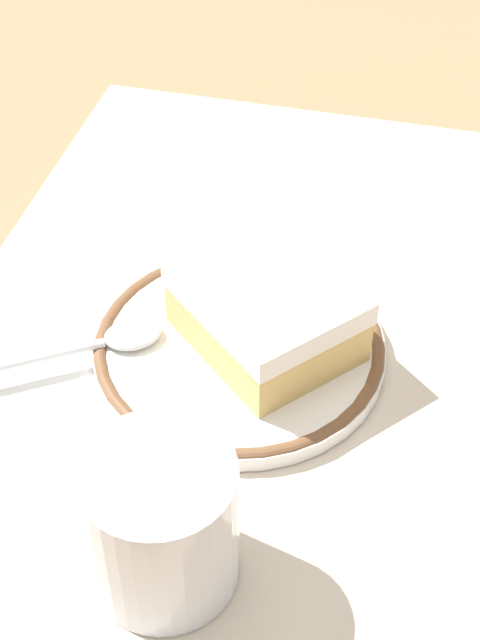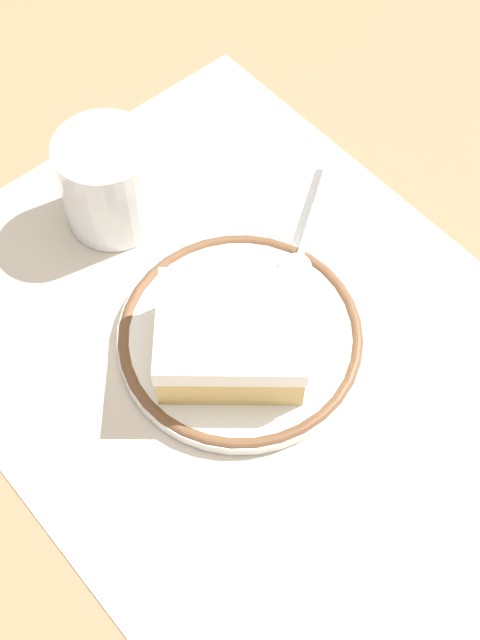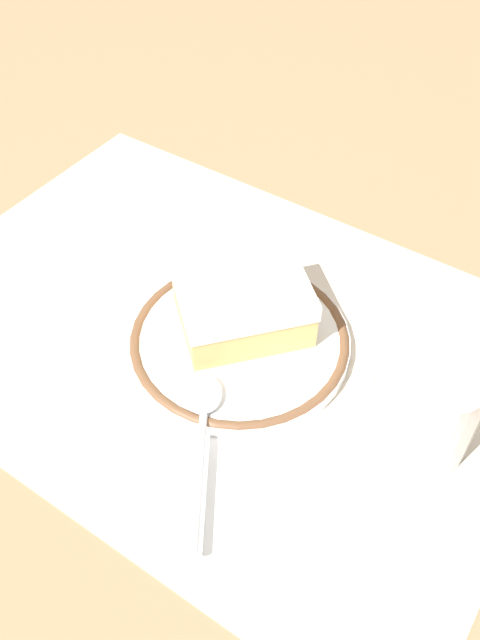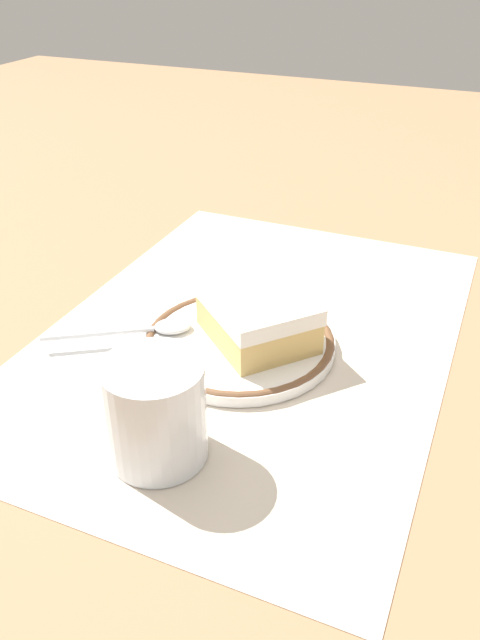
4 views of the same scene
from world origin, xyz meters
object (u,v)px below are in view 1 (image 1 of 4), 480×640
at_px(cake_slice, 267,312).
at_px(spoon, 98,343).
at_px(plate, 240,348).
at_px(napkin, 12,419).
at_px(cup, 163,530).

bearing_deg(cake_slice, spoon, -72.23).
bearing_deg(plate, cake_slice, 117.14).
distance_m(plate, cake_slice, 0.03).
bearing_deg(napkin, cup, 57.98).
relative_size(spoon, napkin, 0.92).
height_order(cake_slice, napkin, cake_slice).
xyz_separation_m(spoon, napkin, (0.06, -0.03, -0.01)).
relative_size(cake_slice, cup, 1.63).
bearing_deg(cake_slice, plate, -62.86).
bearing_deg(napkin, spoon, 150.67).
height_order(plate, cake_slice, cake_slice).
bearing_deg(napkin, cake_slice, 124.57).
height_order(cake_slice, spoon, cake_slice).
distance_m(plate, napkin, 0.14).
xyz_separation_m(cake_slice, cup, (0.16, -0.01, 0.00)).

